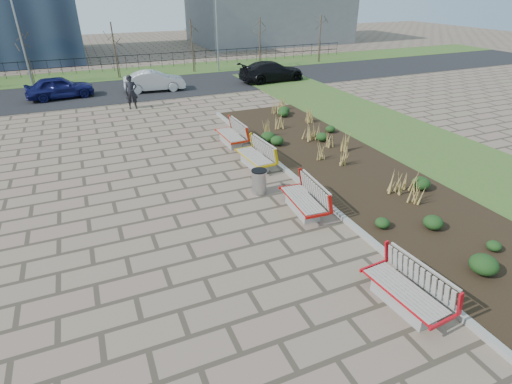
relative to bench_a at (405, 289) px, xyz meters
name	(u,v)px	position (x,y,z in m)	size (l,w,h in m)	color
ground	(248,290)	(-3.00, 1.87, -0.50)	(120.00, 120.00, 0.00)	#6F614C
planting_bed	(346,168)	(3.25, 6.87, -0.45)	(4.50, 18.00, 0.10)	black
planting_curb	(294,177)	(0.92, 6.87, -0.42)	(0.16, 18.00, 0.15)	gray
grass_verge_near	(437,151)	(8.00, 6.87, -0.48)	(5.00, 38.00, 0.04)	#33511E
grass_verge_far	(117,74)	(-3.00, 29.87, -0.48)	(80.00, 5.00, 0.04)	#33511E
road	(127,90)	(-3.00, 23.87, -0.49)	(80.00, 7.00, 0.02)	black
bench_a	(405,289)	(0.00, 0.00, 0.00)	(0.90, 2.10, 1.00)	red
bench_b	(303,198)	(0.00, 4.62, 0.00)	(0.90, 2.10, 1.00)	#AA0F0B
bench_c	(254,155)	(0.00, 8.50, 0.00)	(0.90, 2.10, 1.00)	gold
bench_d	(230,134)	(0.00, 11.26, 0.00)	(0.90, 2.10, 1.00)	red
litter_bin	(259,182)	(-0.75, 6.34, -0.07)	(0.52, 0.52, 0.86)	#B2B2B7
pedestrian	(131,92)	(-3.22, 19.05, 0.46)	(0.70, 0.46, 1.92)	black
car_blue	(60,87)	(-7.08, 23.28, 0.20)	(1.61, 4.01, 1.37)	#11144D
car_silver	(154,81)	(-1.21, 22.87, 0.18)	(1.40, 4.01, 1.32)	#AAAEB2
car_black	(272,71)	(7.39, 22.52, 0.24)	(2.02, 4.97, 1.44)	black
tree_b	(26,55)	(-9.00, 28.37, 1.54)	(1.40, 1.40, 4.00)	#4C3D2D
tree_c	(115,50)	(-3.00, 28.37, 1.54)	(1.40, 1.40, 4.00)	#4C3D2D
tree_d	(192,46)	(3.00, 28.37, 1.54)	(1.40, 1.40, 4.00)	#4C3D2D
tree_e	(260,42)	(9.00, 28.37, 1.54)	(1.40, 1.40, 4.00)	#4C3D2D
tree_f	(320,39)	(15.00, 28.37, 1.54)	(1.40, 1.40, 4.00)	#4C3D2D
lamp_west	(22,41)	(-9.00, 27.87, 2.54)	(0.24, 0.60, 6.00)	gray
lamp_east	(217,32)	(5.00, 27.87, 2.54)	(0.24, 0.60, 6.00)	gray
railing_fence	(114,63)	(-3.00, 31.37, 0.14)	(44.00, 0.10, 1.20)	black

